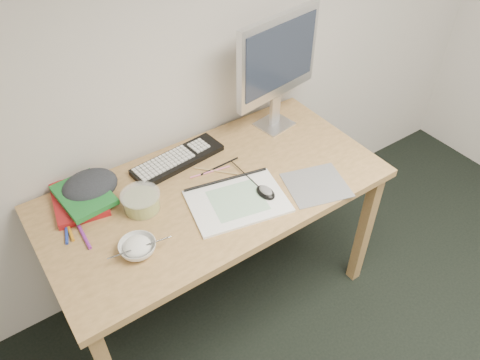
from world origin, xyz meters
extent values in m
plane|color=silver|center=(0.00, 1.80, 1.30)|extent=(3.60, 0.00, 3.60)
cube|color=tan|center=(0.43, 1.13, 0.36)|extent=(0.05, 0.05, 0.71)
cube|color=tan|center=(-0.87, 1.73, 0.36)|extent=(0.05, 0.05, 0.71)
cube|color=tan|center=(0.43, 1.73, 0.36)|extent=(0.05, 0.05, 0.71)
cube|color=tan|center=(-0.22, 1.43, 0.73)|extent=(1.40, 0.70, 0.03)
cube|color=slate|center=(0.13, 1.20, 0.75)|extent=(0.29, 0.28, 0.00)
cube|color=white|center=(-0.19, 1.31, 0.76)|extent=(0.42, 0.34, 0.01)
cube|color=black|center=(-0.26, 1.66, 0.76)|extent=(0.42, 0.17, 0.02)
cube|color=silver|center=(0.25, 1.64, 0.75)|extent=(0.18, 0.16, 0.01)
cube|color=silver|center=(0.25, 1.64, 0.83)|extent=(0.06, 0.03, 0.15)
cube|color=silver|center=(0.25, 1.64, 1.10)|extent=(0.46, 0.10, 0.37)
cube|color=black|center=(0.25, 1.64, 1.11)|extent=(0.41, 0.07, 0.29)
ellipsoid|color=black|center=(-0.08, 1.27, 0.78)|extent=(0.06, 0.10, 0.03)
imported|color=silver|center=(-0.62, 1.30, 0.77)|extent=(0.15, 0.15, 0.04)
cylinder|color=#AAAAAC|center=(-0.62, 1.28, 0.79)|extent=(0.22, 0.05, 0.02)
cylinder|color=#C9CA47|center=(-0.51, 1.49, 0.79)|extent=(0.17, 0.17, 0.07)
cube|color=maroon|center=(-0.70, 1.66, 0.76)|extent=(0.24, 0.29, 0.03)
cube|color=#1C702B|center=(-0.68, 1.65, 0.79)|extent=(0.20, 0.26, 0.02)
ellipsoid|color=#292D31|center=(-0.64, 1.68, 0.79)|extent=(0.22, 0.20, 0.08)
cylinder|color=pink|center=(-0.18, 1.52, 0.75)|extent=(0.18, 0.04, 0.01)
cylinder|color=tan|center=(-0.16, 1.51, 0.75)|extent=(0.13, 0.14, 0.01)
cylinder|color=black|center=(-0.13, 1.53, 0.75)|extent=(0.19, 0.01, 0.01)
cylinder|color=#1C339B|center=(-0.80, 1.53, 0.76)|extent=(0.05, 0.12, 0.01)
cylinder|color=orange|center=(-0.79, 1.54, 0.76)|extent=(0.02, 0.13, 0.01)
cylinder|color=purple|center=(-0.75, 1.48, 0.76)|extent=(0.02, 0.14, 0.01)
camera|label=1|loc=(-0.93, 0.22, 2.04)|focal=35.00mm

